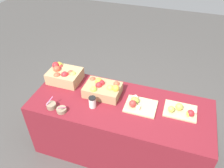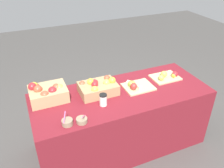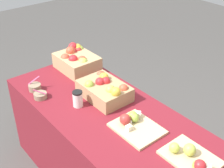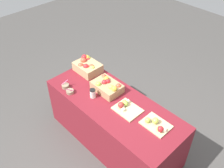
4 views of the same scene
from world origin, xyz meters
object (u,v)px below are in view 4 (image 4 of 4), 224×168
at_px(sample_bowl_near, 70,91).
at_px(sample_bowl_mid, 65,86).
at_px(cutting_board_front, 156,125).
at_px(coffee_cup, 93,93).
at_px(cutting_board_back, 126,107).
at_px(apple_crate_middle, 107,86).
at_px(apple_crate_left, 87,66).

height_order(sample_bowl_near, sample_bowl_mid, sample_bowl_mid).
distance_m(cutting_board_front, sample_bowl_near, 1.20).
height_order(sample_bowl_near, coffee_cup, coffee_cup).
distance_m(cutting_board_back, sample_bowl_near, 0.78).
distance_m(apple_crate_middle, sample_bowl_mid, 0.56).
distance_m(apple_crate_left, apple_crate_middle, 0.52).
bearing_deg(cutting_board_back, coffee_cup, -161.14).
height_order(cutting_board_front, sample_bowl_near, sample_bowl_near).
xyz_separation_m(cutting_board_back, coffee_cup, (-0.44, -0.15, 0.03)).
bearing_deg(apple_crate_left, apple_crate_middle, -9.73).
relative_size(sample_bowl_near, sample_bowl_mid, 0.91).
distance_m(apple_crate_left, sample_bowl_mid, 0.47).
height_order(cutting_board_back, sample_bowl_mid, sample_bowl_mid).
xyz_separation_m(cutting_board_back, sample_bowl_near, (-0.71, -0.31, -0.01)).
xyz_separation_m(sample_bowl_near, coffee_cup, (0.27, 0.16, 0.04)).
relative_size(apple_crate_middle, sample_bowl_mid, 3.42).
bearing_deg(apple_crate_left, sample_bowl_near, -65.65).
bearing_deg(coffee_cup, sample_bowl_mid, -159.79).
height_order(apple_crate_left, sample_bowl_near, apple_crate_left).
xyz_separation_m(apple_crate_left, cutting_board_front, (1.36, -0.12, -0.05)).
bearing_deg(cutting_board_front, coffee_cup, -167.44).
relative_size(cutting_board_front, coffee_cup, 2.62).
bearing_deg(apple_crate_middle, apple_crate_left, 170.27).
distance_m(cutting_board_front, cutting_board_back, 0.43).
bearing_deg(apple_crate_middle, cutting_board_front, -2.11).
height_order(apple_crate_middle, coffee_cup, apple_crate_middle).
xyz_separation_m(cutting_board_front, cutting_board_back, (-0.43, -0.04, -0.00)).
bearing_deg(coffee_cup, sample_bowl_near, -148.52).
bearing_deg(apple_crate_middle, cutting_board_back, -10.33).
height_order(apple_crate_middle, cutting_board_front, apple_crate_middle).
bearing_deg(cutting_board_back, apple_crate_middle, 169.67).
bearing_deg(cutting_board_back, sample_bowl_mid, -160.50).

